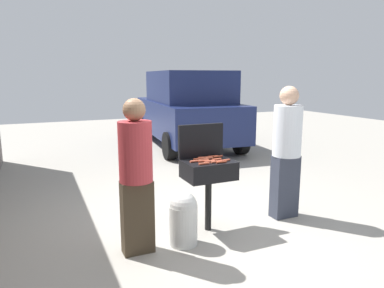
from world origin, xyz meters
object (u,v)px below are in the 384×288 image
Objects in this scene: hot_dog_1 at (195,161)px; hot_dog_2 at (204,161)px; person_left at (136,171)px; person_right at (287,148)px; hot_dog_12 at (198,159)px; hot_dog_0 at (210,161)px; bbq_grill at (209,172)px; hot_dog_11 at (203,160)px; parked_minivan at (187,108)px; hot_dog_6 at (208,158)px; hot_dog_9 at (218,157)px; hot_dog_13 at (207,158)px; hot_dog_14 at (203,158)px; propane_tank at (183,217)px; hot_dog_5 at (221,162)px; hot_dog_4 at (216,162)px; hot_dog_7 at (204,164)px; hot_dog_8 at (213,156)px; hot_dog_10 at (225,160)px; hot_dog_3 at (216,159)px.

hot_dog_2 is (0.10, -0.03, 0.00)m from hot_dog_1.
hot_dog_1 is at bearing 24.28° from person_left.
hot_dog_2 is 1.21m from person_right.
hot_dog_12 is 0.07× the size of person_right.
hot_dog_12 is at bearing 112.85° from hot_dog_0.
person_right reaches higher than hot_dog_0.
bbq_grill is 0.17m from hot_dog_2.
hot_dog_2 is 1.00× the size of hot_dog_11.
hot_dog_12 is at bearing 128.92° from hot_dog_11.
hot_dog_0 is at bearing -42.04° from hot_dog_2.
bbq_grill is 0.19× the size of parked_minivan.
hot_dog_6 is 1.00× the size of hot_dog_12.
hot_dog_9 is at bearing 16.21° from hot_dog_11.
person_right is (1.10, -0.13, 0.06)m from hot_dog_13.
person_right reaches higher than hot_dog_2.
hot_dog_13 is at bearing 73.11° from bbq_grill.
parked_minivan is at bearing 68.83° from hot_dog_14.
bbq_grill reaches higher than propane_tank.
hot_dog_11 is (-0.14, 0.20, 0.00)m from hot_dog_5.
propane_tank is (-0.46, -0.31, -0.57)m from hot_dog_6.
hot_dog_14 is at bearing 108.99° from hot_dog_5.
person_left is (-0.52, 0.03, 0.58)m from propane_tank.
hot_dog_2 is 0.12m from hot_dog_12.
hot_dog_7 is (-0.17, -0.03, 0.00)m from hot_dog_4.
hot_dog_9 and hot_dog_14 have the same top height.
hot_dog_8 is at bearing 82.02° from hot_dog_5.
hot_dog_10 is at bearing -33.51° from hot_dog_11.
hot_dog_2 is 0.15m from hot_dog_4.
hot_dog_7 is (-0.22, 0.01, 0.00)m from hot_dog_5.
hot_dog_3 is 0.26m from hot_dog_7.
hot_dog_8 is at bearing 98.63° from hot_dog_10.
hot_dog_0 is at bearing 171.45° from hot_dog_10.
propane_tank is (-0.60, -0.13, -0.57)m from hot_dog_10.
hot_dog_1 is at bearing 175.38° from hot_dog_3.
hot_dog_12 is at bearing 48.42° from hot_dog_1.
person_right reaches higher than hot_dog_14.
propane_tank is (-0.42, -0.37, -0.57)m from hot_dog_14.
hot_dog_0 is 1.00× the size of hot_dog_6.
hot_dog_5 and hot_dog_12 have the same top height.
person_right is at bearing 7.30° from propane_tank.
bbq_grill is 6.77× the size of hot_dog_14.
hot_dog_11 is (-0.24, -0.07, 0.00)m from hot_dog_9.
hot_dog_0 is 0.13m from hot_dog_3.
hot_dog_0 is 0.21× the size of propane_tank.
hot_dog_0 is 1.00× the size of hot_dog_7.
hot_dog_8 is (0.13, 0.14, 0.15)m from bbq_grill.
hot_dog_11 is 1.19m from person_right.
hot_dog_10 is 0.97m from person_right.
hot_dog_8 is at bearing 77.21° from hot_dog_3.
hot_dog_0 is 0.14m from hot_dog_5.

